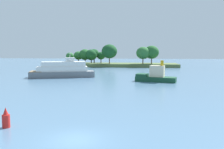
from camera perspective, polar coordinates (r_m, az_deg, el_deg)
The scene contains 5 objects.
ground_plane at distance 19.40m, azimuth -9.00°, elevation -15.54°, with size 400.00×400.00×0.00m, color slate.
treeline_island at distance 106.95m, azimuth 0.47°, elevation 3.93°, with size 55.20×14.15×10.06m.
white_riverboat at distance 64.10m, azimuth -12.05°, elevation 0.99°, with size 17.62×9.74×6.71m.
tugboat at distance 54.69m, azimuth 10.55°, elevation -0.40°, with size 9.67×5.45×4.92m.
channel_buoy_red at distance 23.81m, azimuth -24.61°, elevation -9.90°, with size 0.70×0.70×1.90m.
Camera 1 is at (4.94, -17.39, 7.02)m, focal length 37.21 mm.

